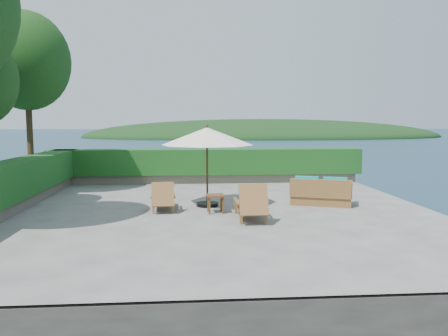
{
  "coord_description": "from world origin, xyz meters",
  "views": [
    {
      "loc": [
        -0.67,
        -11.8,
        2.45
      ],
      "look_at": [
        0.3,
        0.8,
        1.1
      ],
      "focal_mm": 35.0,
      "sensor_mm": 36.0,
      "label": 1
    }
  ],
  "objects": [
    {
      "name": "offshore_island",
      "position": [
        25.0,
        140.0,
        -3.0
      ],
      "size": [
        126.0,
        57.6,
        12.6
      ],
      "primitive_type": "ellipsoid",
      "color": "black",
      "rests_on": "ocean"
    },
    {
      "name": "lounge_right",
      "position": [
        0.81,
        -1.16,
        0.4
      ],
      "size": [
        0.77,
        1.67,
        0.96
      ],
      "rotation": [
        0.0,
        0.0,
        -0.0
      ],
      "color": "olive",
      "rests_on": "ground"
    },
    {
      "name": "ocean",
      "position": [
        0.0,
        0.0,
        -3.0
      ],
      "size": [
        600.0,
        600.0,
        0.0
      ],
      "primitive_type": "plane",
      "color": "#14233E",
      "rests_on": "ground"
    },
    {
      "name": "hedge_far",
      "position": [
        0.0,
        5.6,
        0.85
      ],
      "size": [
        12.4,
        0.9,
        1.0
      ],
      "primitive_type": "cube",
      "color": "#164614",
      "rests_on": "planter_wall_far"
    },
    {
      "name": "planter_wall_left",
      "position": [
        -5.6,
        0.0,
        0.18
      ],
      "size": [
        0.6,
        12.0,
        0.36
      ],
      "primitive_type": "cube",
      "color": "slate",
      "rests_on": "ground"
    },
    {
      "name": "patio_umbrella",
      "position": [
        -0.19,
        0.7,
        2.01
      ],
      "size": [
        3.03,
        3.03,
        2.37
      ],
      "rotation": [
        0.0,
        0.0,
        -0.15
      ],
      "color": "black",
      "rests_on": "ground"
    },
    {
      "name": "planter_wall_far",
      "position": [
        0.0,
        5.6,
        0.18
      ],
      "size": [
        12.0,
        0.6,
        0.36
      ],
      "primitive_type": "cube",
      "color": "slate",
      "rests_on": "ground"
    },
    {
      "name": "hedge_left",
      "position": [
        -5.6,
        0.0,
        0.85
      ],
      "size": [
        0.9,
        12.4,
        1.0
      ],
      "primitive_type": "cube",
      "color": "#164614",
      "rests_on": "planter_wall_left"
    },
    {
      "name": "lounge_left",
      "position": [
        -1.44,
        0.19,
        0.35
      ],
      "size": [
        0.71,
        1.48,
        0.84
      ],
      "rotation": [
        0.0,
        0.0,
        0.05
      ],
      "color": "olive",
      "rests_on": "ground"
    },
    {
      "name": "tree_far",
      "position": [
        -6.0,
        3.2,
        4.4
      ],
      "size": [
        2.8,
        2.8,
        6.03
      ],
      "color": "#402C18",
      "rests_on": "ground"
    },
    {
      "name": "side_table",
      "position": [
        -0.01,
        -0.25,
        0.41
      ],
      "size": [
        0.5,
        0.5,
        0.49
      ],
      "rotation": [
        0.0,
        0.0,
        0.07
      ],
      "color": "brown",
      "rests_on": "ground"
    },
    {
      "name": "wicker_loveseat",
      "position": [
        3.17,
        0.67,
        0.33
      ],
      "size": [
        1.95,
        1.46,
        0.86
      ],
      "rotation": [
        0.0,
        0.0,
        -0.36
      ],
      "color": "olive",
      "rests_on": "ground"
    },
    {
      "name": "foundation",
      "position": [
        0.0,
        0.0,
        -1.55
      ],
      "size": [
        12.0,
        12.0,
        3.0
      ],
      "primitive_type": "cube",
      "color": "#585046",
      "rests_on": "ocean"
    },
    {
      "name": "ground",
      "position": [
        0.0,
        0.0,
        0.0
      ],
      "size": [
        12.0,
        12.0,
        0.0
      ],
      "primitive_type": "plane",
      "color": "gray",
      "rests_on": "ground"
    }
  ]
}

